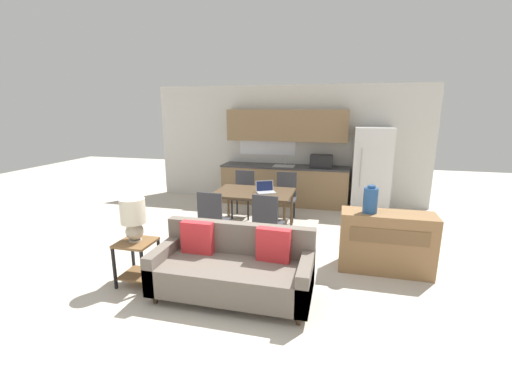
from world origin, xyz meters
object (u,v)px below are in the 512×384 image
at_px(dining_table, 254,195).
at_px(couch, 234,268).
at_px(credenza, 386,242).
at_px(vase, 370,200).
at_px(table_lamp, 133,217).
at_px(dining_chair_near_left, 213,218).
at_px(dining_chair_far_right, 286,194).
at_px(dining_chair_far_left, 243,192).
at_px(dining_chair_near_right, 267,221).
at_px(refrigerator, 371,170).
at_px(laptop, 265,190).
at_px(side_table, 137,256).

distance_m(dining_table, couch, 2.20).
xyz_separation_m(credenza, vase, (-0.25, -0.04, 0.59)).
distance_m(table_lamp, vase, 3.06).
relative_size(table_lamp, dining_chair_near_left, 0.58).
bearing_deg(vase, dining_chair_far_right, 126.49).
distance_m(couch, vase, 2.01).
xyz_separation_m(dining_chair_far_left, dining_chair_near_left, (-0.00, -1.72, 0.00)).
bearing_deg(dining_chair_near_left, dining_chair_near_right, -175.89).
distance_m(refrigerator, laptop, 2.70).
height_order(table_lamp, dining_chair_near_left, table_lamp).
height_order(refrigerator, credenza, refrigerator).
height_order(dining_table, laptop, laptop).
xyz_separation_m(side_table, dining_chair_near_left, (0.52, 1.31, 0.13)).
relative_size(dining_chair_near_left, laptop, 2.35).
height_order(refrigerator, dining_chair_far_right, refrigerator).
distance_m(refrigerator, dining_chair_far_left, 2.80).
relative_size(refrigerator, dining_chair_far_right, 1.91).
bearing_deg(couch, dining_table, 98.18).
bearing_deg(couch, dining_chair_far_right, 87.65).
height_order(table_lamp, dining_chair_far_left, table_lamp).
distance_m(table_lamp, credenza, 3.33).
distance_m(dining_chair_far_left, dining_chair_near_right, 1.89).
bearing_deg(credenza, dining_table, 153.80).
distance_m(vase, dining_chair_far_left, 3.05).
xyz_separation_m(table_lamp, dining_chair_near_right, (1.40, 1.33, -0.38)).
xyz_separation_m(couch, vase, (1.57, 1.07, 0.66)).
height_order(couch, table_lamp, table_lamp).
distance_m(side_table, dining_chair_near_right, 1.94).
xyz_separation_m(dining_table, credenza, (2.13, -1.05, -0.27)).
height_order(credenza, dining_chair_near_right, dining_chair_near_right).
bearing_deg(vase, side_table, -158.63).
bearing_deg(dining_chair_far_left, dining_chair_near_left, -89.57).
distance_m(table_lamp, dining_chair_near_right, 1.97).
bearing_deg(dining_chair_far_right, couch, -95.00).
height_order(couch, side_table, couch).
height_order(refrigerator, dining_chair_far_left, refrigerator).
height_order(dining_table, vase, vase).
xyz_separation_m(table_lamp, vase, (2.85, 1.09, 0.11)).
distance_m(side_table, dining_chair_near_left, 1.41).
xyz_separation_m(side_table, credenza, (3.09, 1.15, 0.03)).
height_order(dining_table, dining_chair_near_left, dining_chair_near_left).
height_order(refrigerator, side_table, refrigerator).
relative_size(table_lamp, dining_chair_near_right, 0.58).
bearing_deg(refrigerator, dining_chair_near_left, -132.17).
xyz_separation_m(dining_table, table_lamp, (-0.97, -2.18, 0.21)).
bearing_deg(dining_chair_near_left, dining_table, -115.02).
distance_m(credenza, dining_chair_near_right, 1.71).
bearing_deg(dining_chair_near_right, refrigerator, -115.28).
relative_size(side_table, vase, 1.53).
distance_m(dining_table, dining_chair_far_left, 0.96).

